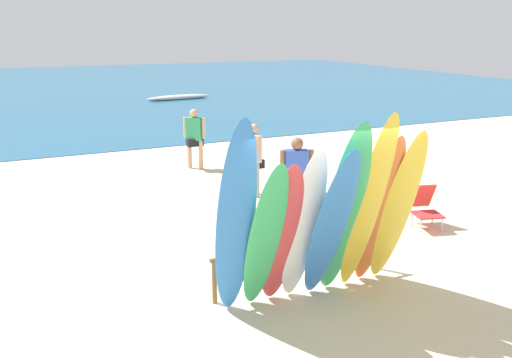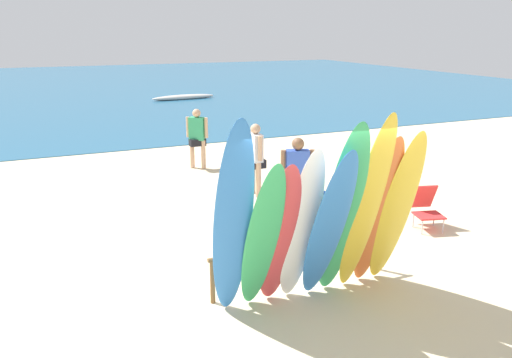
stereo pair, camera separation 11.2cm
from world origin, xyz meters
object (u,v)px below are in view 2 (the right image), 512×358
Objects in this scene: surfboard_orange_7 at (378,213)px; beach_chair_red at (375,181)px; surfboard_blue_0 at (233,223)px; surfboard_white_3 at (301,227)px; surfboard_blue_4 at (329,227)px; surfboard_rack at (300,252)px; beachgoer_by_water at (197,134)px; distant_boat at (184,97)px; beachgoer_near_rack at (255,155)px; surfboard_yellow_8 at (396,210)px; surfboard_green_5 at (342,213)px; beach_chair_blue at (314,186)px; surfboard_red_2 at (279,236)px; surfboard_yellow_6 at (366,206)px; beachgoer_strolling at (297,175)px; beach_chair_striped at (425,206)px; surfboard_green_1 at (263,239)px.

surfboard_orange_7 reaches higher than beach_chair_red.
surfboard_blue_0 reaches higher than surfboard_white_3.
surfboard_blue_0 reaches higher than surfboard_blue_4.
surfboard_rack is 7.14m from beachgoer_by_water.
distant_boat is (5.46, 21.70, -1.26)m from surfboard_blue_0.
surfboard_blue_0 reaches higher than beachgoer_near_rack.
beachgoer_by_water is at bearing 84.83° from surfboard_rack.
surfboard_yellow_8 reaches higher than beach_chair_red.
surfboard_green_5 reaches higher than distant_boat.
beach_chair_blue is at bearing 147.38° from beachgoer_by_water.
beachgoer_by_water is 1.97× the size of beach_chair_blue.
surfboard_white_3 reaches higher than surfboard_red_2.
surfboard_green_5 is (0.87, -0.13, 0.25)m from surfboard_red_2.
surfboard_blue_4 is at bearing -113.22° from beach_chair_blue.
surfboard_blue_0 reaches higher than beachgoer_by_water.
beach_chair_red reaches higher than distant_boat.
surfboard_yellow_6 is (0.61, 0.04, 0.20)m from surfboard_blue_4.
surfboard_yellow_8 is (1.21, -0.62, 0.68)m from surfboard_rack.
surfboard_red_2 is 0.32m from surfboard_white_3.
beachgoer_strolling is at bearing -131.83° from beach_chair_blue.
surfboard_orange_7 is at bearing 16.45° from surfboard_yellow_6.
surfboard_red_2 is 1.28m from surfboard_yellow_6.
surfboard_yellow_8 is 1.48× the size of beachgoer_strolling.
surfboard_white_3 is at bearing 7.26° from surfboard_blue_0.
distant_boat is (0.86, 19.96, -0.30)m from beach_chair_striped.
surfboard_red_2 is 1.37× the size of beachgoer_by_water.
beachgoer_by_water is (0.60, 7.80, -0.22)m from surfboard_blue_4.
beachgoer_strolling is (-0.06, 2.89, -0.23)m from surfboard_yellow_8.
beachgoer_strolling is (2.41, 2.86, -0.39)m from surfboard_blue_0.
beachgoer_strolling is (1.74, 2.80, -0.08)m from surfboard_red_2.
surfboard_rack is 1.15× the size of surfboard_orange_7.
surfboard_green_5 is 1.66× the size of beachgoer_near_rack.
surfboard_yellow_6 is 0.80× the size of distant_boat.
surfboard_blue_0 is 5.97m from beach_chair_red.
surfboard_rack is at bearing -145.77° from beach_chair_striped.
surfboard_yellow_6 is 0.33m from surfboard_orange_7.
beach_chair_red is at bearing 42.42° from surfboard_red_2.
surfboard_white_3 is 5.17m from beach_chair_red.
surfboard_rack is 21.53m from distant_boat.
distant_boat is at bearing 78.78° from surfboard_rack.
surfboard_yellow_8 reaches higher than surfboard_orange_7.
surfboard_orange_7 is 1.52× the size of beachgoer_by_water.
beach_chair_blue is (1.96, 3.81, -0.73)m from surfboard_blue_4.
surfboard_yellow_8 is (2.07, -0.04, 0.12)m from surfboard_green_1.
beachgoer_strolling reaches higher than distant_boat.
beachgoer_near_rack reaches higher than distant_boat.
surfboard_yellow_6 is at bearing -7.11° from surfboard_green_1.
beachgoer_by_water is at bearing -64.65° from beachgoer_strolling.
beachgoer_strolling is at bearing 91.78° from surfboard_yellow_8.
surfboard_red_2 is 0.63× the size of distant_boat.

